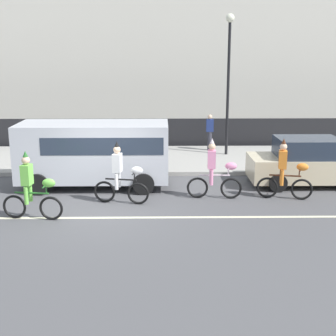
{
  "coord_description": "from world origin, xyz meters",
  "views": [
    {
      "loc": [
        1.77,
        -12.8,
        4.47
      ],
      "look_at": [
        1.97,
        1.2,
        1.0
      ],
      "focal_mm": 50.0,
      "sensor_mm": 36.0,
      "label": 1
    }
  ],
  "objects_px": {
    "parked_car_beige": "(309,163)",
    "parade_cyclist_lime": "(32,190)",
    "street_lamp_post": "(229,64)",
    "pedestrian_onlooker": "(210,131)",
    "parade_cyclist_orange": "(286,173)",
    "parked_van_silver": "(96,150)",
    "parade_cyclist_zebra": "(121,177)",
    "parade_cyclist_pink": "(215,172)"
  },
  "relations": [
    {
      "from": "parked_car_beige",
      "to": "parade_cyclist_lime",
      "type": "bearing_deg",
      "value": -158.74
    },
    {
      "from": "parade_cyclist_lime",
      "to": "street_lamp_post",
      "type": "xyz_separation_m",
      "value": [
        6.35,
        7.69,
        3.15
      ]
    },
    {
      "from": "street_lamp_post",
      "to": "pedestrian_onlooker",
      "type": "relative_size",
      "value": 3.62
    },
    {
      "from": "parade_cyclist_orange",
      "to": "street_lamp_post",
      "type": "xyz_separation_m",
      "value": [
        -1.03,
        5.95,
        3.15
      ]
    },
    {
      "from": "parade_cyclist_orange",
      "to": "parked_van_silver",
      "type": "bearing_deg",
      "value": 165.83
    },
    {
      "from": "parade_cyclist_zebra",
      "to": "parked_car_beige",
      "type": "height_order",
      "value": "parade_cyclist_zebra"
    },
    {
      "from": "parade_cyclist_pink",
      "to": "parked_car_beige",
      "type": "xyz_separation_m",
      "value": [
        3.4,
        1.52,
        -0.06
      ]
    },
    {
      "from": "parked_van_silver",
      "to": "pedestrian_onlooker",
      "type": "distance_m",
      "value": 6.9
    },
    {
      "from": "parade_cyclist_lime",
      "to": "parade_cyclist_pink",
      "type": "relative_size",
      "value": 1.0
    },
    {
      "from": "street_lamp_post",
      "to": "pedestrian_onlooker",
      "type": "height_order",
      "value": "street_lamp_post"
    },
    {
      "from": "parade_cyclist_orange",
      "to": "street_lamp_post",
      "type": "relative_size",
      "value": 0.33
    },
    {
      "from": "parade_cyclist_pink",
      "to": "pedestrian_onlooker",
      "type": "xyz_separation_m",
      "value": [
        0.51,
        6.76,
        0.17
      ]
    },
    {
      "from": "street_lamp_post",
      "to": "pedestrian_onlooker",
      "type": "distance_m",
      "value": 3.17
    },
    {
      "from": "parade_cyclist_orange",
      "to": "parked_car_beige",
      "type": "xyz_separation_m",
      "value": [
        1.21,
        1.6,
        -0.06
      ]
    },
    {
      "from": "parade_cyclist_pink",
      "to": "parade_cyclist_orange",
      "type": "relative_size",
      "value": 1.0
    },
    {
      "from": "parade_cyclist_pink",
      "to": "parked_van_silver",
      "type": "height_order",
      "value": "parked_van_silver"
    },
    {
      "from": "parade_cyclist_zebra",
      "to": "parade_cyclist_orange",
      "type": "xyz_separation_m",
      "value": [
        5.07,
        0.38,
        0.0
      ]
    },
    {
      "from": "parked_car_beige",
      "to": "pedestrian_onlooker",
      "type": "xyz_separation_m",
      "value": [
        -2.89,
        5.24,
        0.23
      ]
    },
    {
      "from": "parade_cyclist_lime",
      "to": "parade_cyclist_zebra",
      "type": "relative_size",
      "value": 1.0
    },
    {
      "from": "parked_van_silver",
      "to": "pedestrian_onlooker",
      "type": "bearing_deg",
      "value": 50.45
    },
    {
      "from": "parade_cyclist_orange",
      "to": "street_lamp_post",
      "type": "distance_m",
      "value": 6.81
    },
    {
      "from": "parade_cyclist_zebra",
      "to": "street_lamp_post",
      "type": "height_order",
      "value": "street_lamp_post"
    },
    {
      "from": "parade_cyclist_pink",
      "to": "street_lamp_post",
      "type": "xyz_separation_m",
      "value": [
        1.15,
        5.87,
        3.15
      ]
    },
    {
      "from": "pedestrian_onlooker",
      "to": "parked_van_silver",
      "type": "bearing_deg",
      "value": -129.55
    },
    {
      "from": "parade_cyclist_lime",
      "to": "parade_cyclist_orange",
      "type": "distance_m",
      "value": 7.58
    },
    {
      "from": "parade_cyclist_lime",
      "to": "parade_cyclist_pink",
      "type": "height_order",
      "value": "same"
    },
    {
      "from": "parked_van_silver",
      "to": "parade_cyclist_zebra",
      "type": "bearing_deg",
      "value": -62.42
    },
    {
      "from": "street_lamp_post",
      "to": "parked_van_silver",
      "type": "bearing_deg",
      "value": -138.66
    },
    {
      "from": "parade_cyclist_pink",
      "to": "street_lamp_post",
      "type": "relative_size",
      "value": 0.33
    },
    {
      "from": "parade_cyclist_pink",
      "to": "parade_cyclist_orange",
      "type": "height_order",
      "value": "same"
    },
    {
      "from": "parade_cyclist_lime",
      "to": "parked_van_silver",
      "type": "height_order",
      "value": "parked_van_silver"
    },
    {
      "from": "parade_cyclist_zebra",
      "to": "parade_cyclist_pink",
      "type": "bearing_deg",
      "value": 9.12
    },
    {
      "from": "parade_cyclist_zebra",
      "to": "parked_van_silver",
      "type": "height_order",
      "value": "parked_van_silver"
    },
    {
      "from": "parade_cyclist_lime",
      "to": "pedestrian_onlooker",
      "type": "bearing_deg",
      "value": 56.39
    },
    {
      "from": "parade_cyclist_lime",
      "to": "parked_car_beige",
      "type": "distance_m",
      "value": 9.22
    },
    {
      "from": "parade_cyclist_zebra",
      "to": "parade_cyclist_pink",
      "type": "xyz_separation_m",
      "value": [
        2.88,
        0.46,
        0.0
      ]
    },
    {
      "from": "parade_cyclist_lime",
      "to": "pedestrian_onlooker",
      "type": "xyz_separation_m",
      "value": [
        5.71,
        8.58,
        0.17
      ]
    },
    {
      "from": "parked_van_silver",
      "to": "street_lamp_post",
      "type": "xyz_separation_m",
      "value": [
        5.03,
        4.42,
        2.71
      ]
    },
    {
      "from": "parade_cyclist_pink",
      "to": "pedestrian_onlooker",
      "type": "bearing_deg",
      "value": 85.66
    },
    {
      "from": "parade_cyclist_zebra",
      "to": "parade_cyclist_lime",
      "type": "bearing_deg",
      "value": -149.55
    },
    {
      "from": "parade_cyclist_lime",
      "to": "parade_cyclist_orange",
      "type": "relative_size",
      "value": 1.0
    },
    {
      "from": "parade_cyclist_pink",
      "to": "street_lamp_post",
      "type": "bearing_deg",
      "value": 78.88
    }
  ]
}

